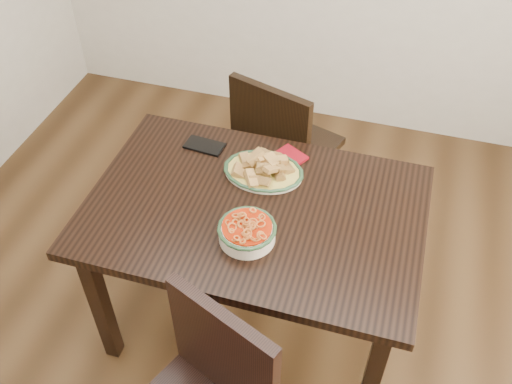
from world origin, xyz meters
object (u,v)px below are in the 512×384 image
(smartphone, at_px, (204,146))
(chair_far, at_px, (281,145))
(dining_table, at_px, (255,223))
(noodle_bowl, at_px, (247,230))
(fish_plate, at_px, (263,165))

(smartphone, bearing_deg, chair_far, 63.97)
(dining_table, bearing_deg, chair_far, 95.70)
(noodle_bowl, bearing_deg, dining_table, 97.22)
(dining_table, height_order, fish_plate, fish_plate)
(dining_table, xyz_separation_m, noodle_bowl, (0.02, -0.16, 0.14))
(chair_far, distance_m, fish_plate, 0.57)
(chair_far, bearing_deg, noodle_bowl, 114.13)
(dining_table, distance_m, noodle_bowl, 0.21)
(fish_plate, height_order, noodle_bowl, fish_plate)
(dining_table, xyz_separation_m, smartphone, (-0.30, 0.28, 0.10))
(chair_far, xyz_separation_m, fish_plate, (0.05, -0.49, 0.30))
(chair_far, height_order, smartphone, chair_far)
(fish_plate, bearing_deg, noodle_bowl, -83.49)
(dining_table, relative_size, chair_far, 1.43)
(fish_plate, distance_m, noodle_bowl, 0.35)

